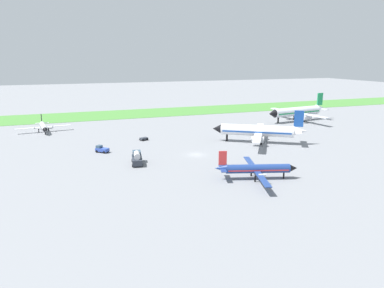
% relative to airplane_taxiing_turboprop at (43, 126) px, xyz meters
% --- Properties ---
extents(ground_plane, '(600.00, 600.00, 0.00)m').
position_rel_airplane_taxiing_turboprop_xyz_m(ground_plane, '(40.23, -47.52, -2.04)').
color(ground_plane, gray).
extents(grass_taxiway_strip, '(360.00, 28.00, 0.08)m').
position_rel_airplane_taxiing_turboprop_xyz_m(grass_taxiway_strip, '(40.23, 31.54, -2.00)').
color(grass_taxiway_strip, '#478438').
rests_on(grass_taxiway_strip, ground_plane).
extents(airplane_taxiing_turboprop, '(18.64, 16.00, 5.59)m').
position_rel_airplane_taxiing_turboprop_xyz_m(airplane_taxiing_turboprop, '(0.00, 0.00, 0.00)').
color(airplane_taxiing_turboprop, white).
rests_on(airplane_taxiing_turboprop, ground_plane).
extents(airplane_midfield_jet, '(26.05, 26.00, 10.49)m').
position_rel_airplane_taxiing_turboprop_xyz_m(airplane_midfield_jet, '(63.65, -40.84, 1.73)').
color(airplane_midfield_jet, white).
rests_on(airplane_midfield_jet, ground_plane).
extents(airplane_parked_jet_far, '(31.03, 31.51, 11.16)m').
position_rel_airplane_taxiing_turboprop_xyz_m(airplane_parked_jet_far, '(99.17, -12.02, 1.98)').
color(airplane_parked_jet_far, silver).
rests_on(airplane_parked_jet_far, ground_plane).
extents(airplane_foreground_turboprop, '(17.97, 20.80, 6.40)m').
position_rel_airplane_taxiing_turboprop_xyz_m(airplane_foreground_turboprop, '(45.51, -70.87, 0.30)').
color(airplane_foreground_turboprop, navy).
rests_on(airplane_foreground_turboprop, ground_plane).
extents(fuel_truck_near_gate, '(3.47, 6.80, 3.29)m').
position_rel_airplane_taxiing_turboprop_xyz_m(fuel_truck_near_gate, '(23.36, -50.77, -0.46)').
color(fuel_truck_near_gate, '#2D333D').
rests_on(fuel_truck_near_gate, ground_plane).
extents(pushback_tug_midfield, '(3.85, 3.79, 1.95)m').
position_rel_airplane_taxiing_turboprop_xyz_m(pushback_tug_midfield, '(16.35, -36.14, -1.13)').
color(pushback_tug_midfield, '#334FB2').
rests_on(pushback_tug_midfield, ground_plane).
extents(baggage_cart_by_runway, '(2.87, 2.53, 0.90)m').
position_rel_airplane_taxiing_turboprop_xyz_m(baggage_cart_by_runway, '(30.70, -25.48, -1.47)').
color(baggage_cart_by_runway, '#2D333D').
rests_on(baggage_cart_by_runway, ground_plane).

